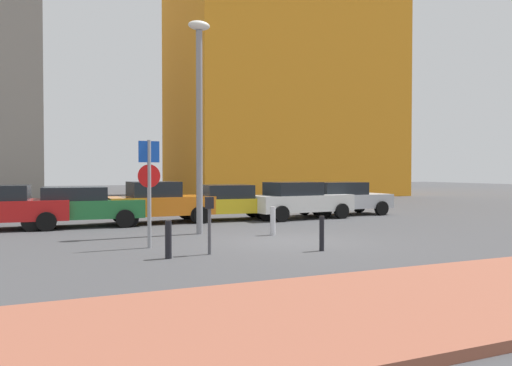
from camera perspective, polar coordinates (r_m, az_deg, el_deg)
The scene contains 14 objects.
ground_plane at distance 14.26m, azimuth 3.74°, elevation -6.66°, with size 120.00×120.00×0.00m, color #424244.
sidewalk_brick at distance 8.90m, azimuth 24.77°, elevation -11.23°, with size 40.00×3.80×0.14m, color #93513D.
parked_car_green at distance 18.96m, azimuth -19.61°, elevation -2.46°, with size 4.51×2.17×1.42m.
parked_car_orange at distance 19.58m, azimuth -11.06°, elevation -2.14°, with size 4.00×2.14×1.59m.
parked_car_yellow at distance 20.37m, azimuth -3.31°, elevation -2.17°, with size 4.25×2.23×1.43m.
parked_car_white at distance 20.98m, azimuth 4.94°, elevation -1.92°, with size 4.41×2.13×1.53m.
parked_car_silver at distance 22.94m, azimuth 9.71°, elevation -1.69°, with size 4.43×1.95×1.49m.
parking_sign_post at distance 13.22m, azimuth -12.07°, elevation 0.32°, with size 0.60×0.12×2.79m.
parking_meter at distance 12.01m, azimuth -5.33°, elevation -3.89°, with size 0.18×0.14×1.38m.
street_lamp at distance 16.04m, azimuth -6.48°, elevation 8.45°, with size 0.70×0.36×6.72m.
traffic_bollard_near at distance 15.60m, azimuth 1.93°, elevation -4.33°, with size 0.17×0.17×0.88m, color #B7B7BC.
traffic_bollard_mid at distance 12.63m, azimuth 7.50°, elevation -5.71°, with size 0.12×0.12×0.87m, color black.
traffic_bollard_far at distance 11.61m, azimuth -9.95°, elevation -6.37°, with size 0.15×0.15×0.86m, color black.
building_colorful_midrise at distance 44.06m, azimuth 2.86°, elevation 18.63°, with size 17.26×12.13×30.14m, color orange.
Camera 1 is at (-6.52, -12.53, 1.99)m, focal length 35.12 mm.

